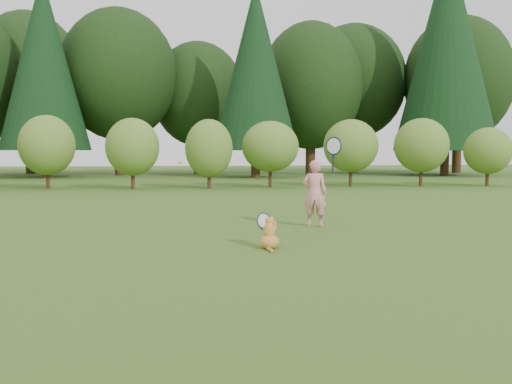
{
  "coord_description": "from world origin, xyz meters",
  "views": [
    {
      "loc": [
        -1.24,
        -8.98,
        1.39
      ],
      "look_at": [
        0.2,
        0.8,
        0.7
      ],
      "focal_mm": 40.0,
      "sensor_mm": 36.0,
      "label": 1
    }
  ],
  "objects": [
    {
      "name": "ground",
      "position": [
        0.0,
        0.0,
        0.0
      ],
      "size": [
        100.0,
        100.0,
        0.0
      ],
      "primitive_type": "plane",
      "color": "#355517",
      "rests_on": "ground"
    },
    {
      "name": "shrub_row",
      "position": [
        0.0,
        13.0,
        1.4
      ],
      "size": [
        28.0,
        3.0,
        2.8
      ],
      "primitive_type": null,
      "color": "#587424",
      "rests_on": "ground"
    },
    {
      "name": "woodland_backdrop",
      "position": [
        0.0,
        23.0,
        7.5
      ],
      "size": [
        48.0,
        10.0,
        15.0
      ],
      "primitive_type": null,
      "color": "black",
      "rests_on": "ground"
    },
    {
      "name": "tennis_ball",
      "position": [
        -1.11,
        0.96,
        1.22
      ],
      "size": [
        0.06,
        0.06,
        0.06
      ],
      "color": "#A8D719",
      "rests_on": "ground"
    },
    {
      "name": "cat",
      "position": [
        0.14,
        -0.91,
        0.24
      ],
      "size": [
        0.46,
        0.7,
        0.64
      ],
      "rotation": [
        0.0,
        0.0,
        -0.38
      ],
      "color": "#C37025",
      "rests_on": "ground"
    },
    {
      "name": "child",
      "position": [
        1.4,
        1.36,
        0.66
      ],
      "size": [
        0.74,
        0.5,
        1.87
      ],
      "rotation": [
        0.0,
        0.0,
        2.81
      ],
      "color": "pink",
      "rests_on": "ground"
    }
  ]
}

